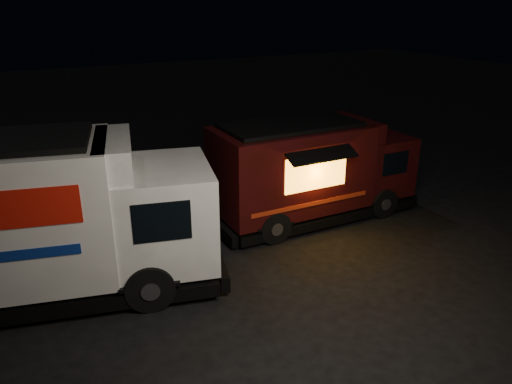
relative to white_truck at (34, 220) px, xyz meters
The scene contains 3 objects.
ground 4.67m from the white_truck, 17.93° to the right, with size 80.00×80.00×0.00m, color black.
white_truck is the anchor object (origin of this frame).
red_truck 7.57m from the white_truck, ahead, with size 6.23×2.29×2.90m, color #35090E, non-canonical shape.
Camera 1 is at (-4.42, -9.15, 6.09)m, focal length 35.00 mm.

